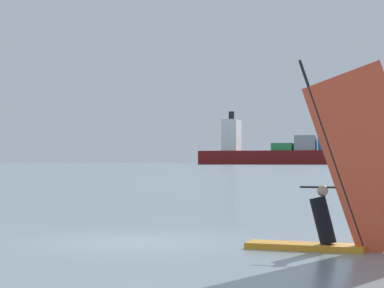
# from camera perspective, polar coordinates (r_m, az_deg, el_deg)

# --- Properties ---
(ground_plane) EXTENTS (4000.00, 4000.00, 0.00)m
(ground_plane) POSITION_cam_1_polar(r_m,az_deg,el_deg) (15.28, -4.64, -7.97)
(ground_plane) COLOR gray
(windsurfer) EXTENTS (3.65, 1.55, 3.91)m
(windsurfer) POSITION_cam_1_polar(r_m,az_deg,el_deg) (13.98, 11.88, -4.36)
(windsurfer) COLOR orange
(windsurfer) RESTS_ON ground_plane
(cargo_ship) EXTENTS (172.21, 105.62, 37.68)m
(cargo_ship) POSITION_cam_1_polar(r_m,az_deg,el_deg) (492.66, 10.83, -0.63)
(cargo_ship) COLOR maroon
(cargo_ship) RESTS_ON ground_plane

